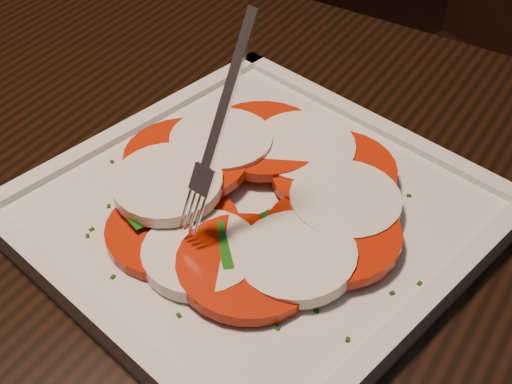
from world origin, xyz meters
name	(u,v)px	position (x,y,z in m)	size (l,w,h in m)	color
table	(157,325)	(-0.20, -0.09, 0.65)	(1.25, 0.87, 0.75)	black
chair	(511,63)	(-0.16, 0.68, 0.53)	(0.53, 0.53, 0.93)	black
plate	(256,214)	(-0.15, -0.02, 0.76)	(0.30, 0.30, 0.01)	silver
caprese_salad	(256,196)	(-0.15, -0.02, 0.78)	(0.26, 0.24, 0.03)	#BE1904
fork	(229,118)	(-0.15, -0.05, 0.86)	(0.03, 0.07, 0.14)	white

